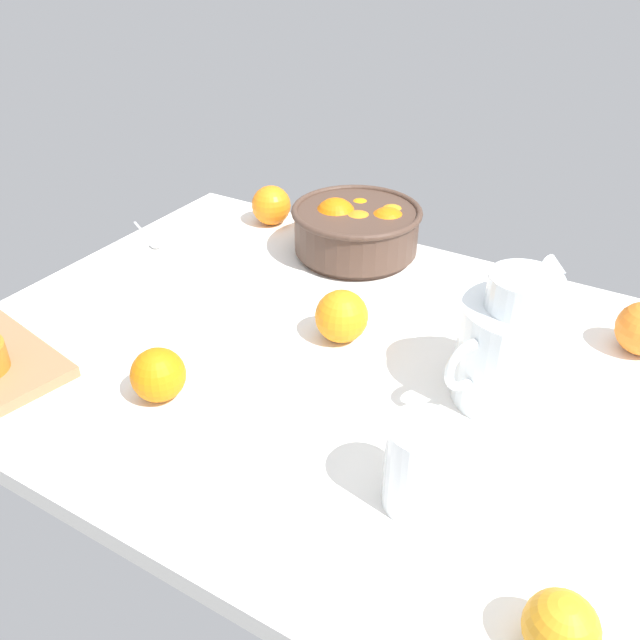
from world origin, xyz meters
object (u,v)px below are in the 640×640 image
object	(u,v)px
loose_orange_1	(158,375)
loose_orange_3	(271,205)
juice_glass	(421,470)
fruit_bowl	(357,229)
juice_pitcher	(512,354)
loose_orange_4	(561,628)
loose_orange_0	(342,316)
spoon	(150,239)

from	to	relation	value
loose_orange_1	loose_orange_3	distance (cm)	58.83
juice_glass	fruit_bowl	bearing A→B (deg)	124.59
juice_pitcher	juice_glass	size ratio (longest dim) A/B	1.76
juice_glass	loose_orange_4	xyz separation A→B (cm)	(17.97, -10.00, -1.61)
juice_pitcher	loose_orange_3	size ratio (longest dim) A/B	2.40
juice_pitcher	juice_glass	distance (cm)	23.92
loose_orange_0	loose_orange_3	bearing A→B (deg)	138.10
juice_pitcher	loose_orange_4	xyz separation A→B (cm)	(15.38, -33.68, -3.72)
fruit_bowl	loose_orange_3	distance (cm)	22.55
juice_glass	loose_orange_0	size ratio (longest dim) A/B	1.35
loose_orange_0	juice_pitcher	bearing A→B (deg)	-1.56
loose_orange_0	loose_orange_1	xyz separation A→B (cm)	(-14.44, -25.20, -0.36)
juice_pitcher	juice_glass	bearing A→B (deg)	-96.25
loose_orange_1	loose_orange_4	size ratio (longest dim) A/B	1.09
juice_glass	loose_orange_3	world-z (taller)	juice_glass
loose_orange_1	loose_orange_3	bearing A→B (deg)	109.23
loose_orange_3	loose_orange_4	size ratio (longest dim) A/B	1.19
loose_orange_3	spoon	world-z (taller)	loose_orange_3
juice_pitcher	loose_orange_0	distance (cm)	26.49
fruit_bowl	spoon	xyz separation A→B (cm)	(-38.61, -16.01, -5.00)
loose_orange_4	fruit_bowl	bearing A→B (deg)	131.04
juice_glass	loose_orange_4	distance (cm)	20.63
fruit_bowl	loose_orange_4	size ratio (longest dim) A/B	3.57
juice_glass	loose_orange_1	size ratio (longest dim) A/B	1.48
juice_glass	loose_orange_4	world-z (taller)	juice_glass
fruit_bowl	loose_orange_0	bearing A→B (deg)	-66.60
fruit_bowl	loose_orange_3	size ratio (longest dim) A/B	3.01
loose_orange_0	loose_orange_1	distance (cm)	29.05
loose_orange_4	loose_orange_1	bearing A→B (deg)	170.70
loose_orange_3	spoon	xyz separation A→B (cm)	(-16.38, -19.55, -3.66)
fruit_bowl	loose_orange_3	xyz separation A→B (cm)	(-22.23, 3.55, -1.34)
loose_orange_0	loose_orange_4	distance (cm)	54.05
juice_glass	loose_orange_3	bearing A→B (deg)	136.42
loose_orange_1	spoon	size ratio (longest dim) A/B	0.55
spoon	loose_orange_1	bearing A→B (deg)	-45.19
loose_orange_1	loose_orange_0	bearing A→B (deg)	60.18
loose_orange_0	spoon	size ratio (longest dim) A/B	0.60
loose_orange_3	loose_orange_4	world-z (taller)	loose_orange_3
loose_orange_1	spoon	xyz separation A→B (cm)	(-35.76, 36.00, -3.34)
loose_orange_1	juice_glass	bearing A→B (deg)	1.21
juice_pitcher	juice_glass	xyz separation A→B (cm)	(-2.59, -23.68, -2.12)
loose_orange_0	spoon	bearing A→B (deg)	167.87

